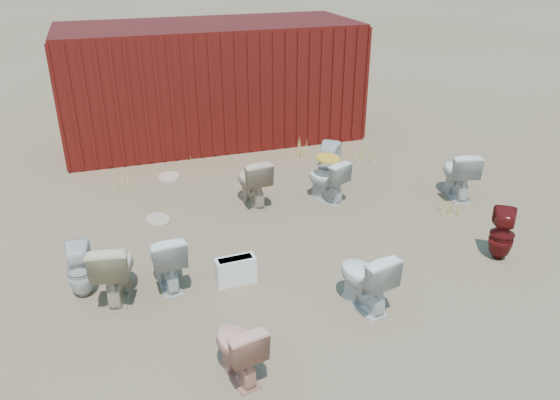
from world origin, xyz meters
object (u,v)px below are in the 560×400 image
object	(u,v)px
toilet_back_beige_left	(114,269)
toilet_back_yellowlid	(327,180)
shipping_container	(212,82)
toilet_front_c	(365,278)
toilet_back_a	(80,271)
toilet_front_a	(166,259)
toilet_back_e	(328,166)
loose_tank	(236,270)
toilet_front_e	(458,173)
toilet_back_beige_right	(252,181)
toilet_front_maroon	(502,235)
toilet_front_pink	(238,347)

from	to	relation	value
toilet_back_beige_left	toilet_back_yellowlid	world-z (taller)	toilet_back_beige_left
shipping_container	toilet_front_c	distance (m)	6.63
toilet_front_c	toilet_back_a	distance (m)	3.38
toilet_front_a	toilet_back_e	size ratio (longest dim) A/B	0.92
shipping_container	loose_tank	world-z (taller)	shipping_container
toilet_front_e	toilet_back_beige_left	world-z (taller)	toilet_front_e
toilet_back_a	toilet_back_beige_right	size ratio (longest dim) A/B	0.86
toilet_front_a	toilet_front_c	xyz separation A→B (m)	(2.13, -1.16, 0.01)
toilet_front_c	loose_tank	bearing A→B (deg)	-48.46
toilet_front_c	toilet_back_yellowlid	world-z (taller)	toilet_front_c
toilet_front_maroon	toilet_back_yellowlid	world-z (taller)	toilet_back_yellowlid
shipping_container	toilet_front_pink	distance (m)	7.38
toilet_front_maroon	toilet_front_e	distance (m)	1.98
toilet_front_e	toilet_back_e	bearing A→B (deg)	-12.91
toilet_front_c	loose_tank	world-z (taller)	toilet_front_c
toilet_front_pink	loose_tank	distance (m)	1.64
toilet_back_e	loose_tank	bearing A→B (deg)	82.08
toilet_back_beige_left	toilet_back_yellowlid	xyz separation A→B (m)	(3.44, 1.73, -0.04)
toilet_back_beige_left	toilet_back_beige_right	distance (m)	3.00
toilet_front_e	toilet_back_yellowlid	xyz separation A→B (m)	(-2.13, 0.54, -0.05)
toilet_front_e	toilet_back_e	xyz separation A→B (m)	(-1.92, 0.99, -0.00)
toilet_front_e	toilet_back_yellowlid	world-z (taller)	toilet_front_e
shipping_container	toilet_back_a	xyz separation A→B (m)	(-2.75, -5.31, -0.85)
shipping_container	toilet_back_e	xyz separation A→B (m)	(1.30, -3.30, -0.79)
toilet_front_maroon	toilet_back_beige_right	size ratio (longest dim) A/B	0.90
shipping_container	toilet_back_yellowlid	size ratio (longest dim) A/B	8.20
toilet_front_e	loose_tank	bearing A→B (deg)	32.24
toilet_back_yellowlid	toilet_back_e	size ratio (longest dim) A/B	0.89
toilet_front_pink	toilet_back_a	xyz separation A→B (m)	(-1.46, 1.91, 0.00)
toilet_front_maroon	toilet_back_yellowlid	distance (m)	2.86
toilet_front_e	toilet_back_beige_left	bearing A→B (deg)	26.46
toilet_front_c	toilet_back_beige_right	world-z (taller)	toilet_back_beige_right
toilet_back_a	toilet_front_maroon	bearing A→B (deg)	173.50
toilet_front_maroon	loose_tank	size ratio (longest dim) A/B	1.44
shipping_container	toilet_front_a	world-z (taller)	shipping_container
shipping_container	toilet_front_e	xyz separation A→B (m)	(3.22, -4.28, -0.79)
toilet_front_a	toilet_front_pink	size ratio (longest dim) A/B	1.10
toilet_back_a	toilet_back_yellowlid	distance (m)	4.14
shipping_container	loose_tank	distance (m)	5.79
toilet_back_beige_left	loose_tank	distance (m)	1.46
toilet_front_maroon	toilet_back_e	distance (m)	3.15
toilet_front_maroon	toilet_front_pink	bearing A→B (deg)	51.33
shipping_container	toilet_back_e	bearing A→B (deg)	-68.47
loose_tank	toilet_front_pink	bearing A→B (deg)	-106.10
toilet_front_a	toilet_back_beige_right	bearing A→B (deg)	-134.92
toilet_front_a	toilet_back_a	size ratio (longest dim) A/B	1.09
toilet_back_beige_right	toilet_back_e	xyz separation A→B (m)	(1.41, 0.20, 0.01)
toilet_front_a	toilet_front_pink	world-z (taller)	toilet_front_a
shipping_container	toilet_back_beige_right	world-z (taller)	shipping_container
shipping_container	loose_tank	size ratio (longest dim) A/B	12.00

